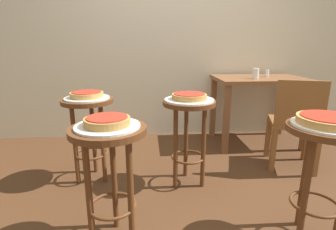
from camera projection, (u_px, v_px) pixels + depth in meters
The scene contains 18 objects.
ground_plane at pixel (201, 205), 1.94m from camera, with size 6.00×6.00×0.00m, color #4C2D19.
back_wall at pixel (177, 12), 3.14m from camera, with size 6.00×0.10×3.00m, color beige.
stool_foreground at pixel (322, 157), 1.48m from camera, with size 0.42×0.42×0.71m.
serving_plate_foreground at pixel (327, 125), 1.43m from camera, with size 0.37×0.37×0.01m, color white.
pizza_foreground at pixel (328, 120), 1.42m from camera, with size 0.32×0.32×0.05m.
stool_middle at pixel (110, 158), 1.46m from camera, with size 0.42×0.42×0.71m.
serving_plate_middle at pixel (108, 126), 1.41m from camera, with size 0.35×0.35×0.01m, color silver.
pizza_middle at pixel (107, 121), 1.41m from camera, with size 0.24×0.24×0.05m.
stool_leftside at pixel (189, 122), 2.12m from camera, with size 0.42×0.42×0.71m.
serving_plate_leftside at pixel (189, 100), 2.07m from camera, with size 0.39×0.39×0.01m, color white.
pizza_leftside at pixel (189, 96), 2.06m from camera, with size 0.27×0.27×0.05m.
stool_rear at pixel (89, 120), 2.19m from camera, with size 0.42×0.42×0.71m.
serving_plate_rear at pixel (87, 98), 2.14m from camera, with size 0.36×0.36×0.01m, color silver.
pizza_rear at pixel (87, 94), 2.14m from camera, with size 0.26×0.26×0.05m.
dining_table at pixel (258, 89), 3.01m from camera, with size 0.98×0.66×0.78m.
cup_near_edge at pixel (256, 74), 2.83m from camera, with size 0.07×0.07×0.11m, color silver.
condiment_shaker at pixel (267, 73), 2.99m from camera, with size 0.04×0.04×0.08m, color white.
wooden_chair at pixel (295, 121), 2.40m from camera, with size 0.50×0.50×0.85m.
Camera 1 is at (-0.38, -1.67, 1.14)m, focal length 28.40 mm.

